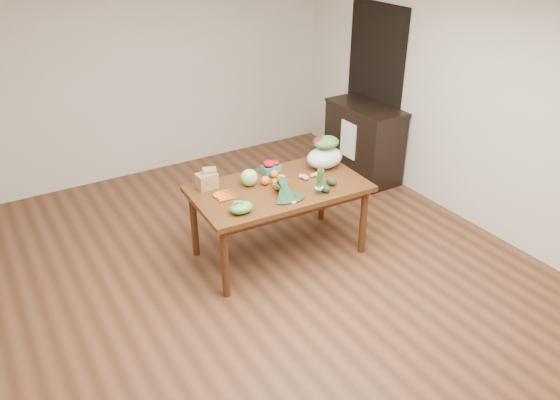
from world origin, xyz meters
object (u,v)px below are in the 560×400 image
paper_bag (207,179)px  kale_bunch (288,191)px  dining_table (279,220)px  mandarin_cluster (280,182)px  asparagus_bundle (319,182)px  salad_bag (325,154)px  cabinet (364,141)px  cabbage (249,178)px

paper_bag → kale_bunch: (0.53, -0.59, -0.01)m
dining_table → mandarin_cluster: bearing=-79.2°
asparagus_bundle → mandarin_cluster: bearing=130.2°
paper_bag → salad_bag: size_ratio=0.65×
dining_table → asparagus_bundle: (0.24, -0.32, 0.50)m
dining_table → paper_bag: bearing=153.5°
mandarin_cluster → kale_bunch: size_ratio=0.45×
mandarin_cluster → asparagus_bundle: size_ratio=0.72×
salad_bag → mandarin_cluster: bearing=-166.7°
cabinet → mandarin_cluster: size_ratio=5.67×
dining_table → paper_bag: paper_bag is taller
cabbage → mandarin_cluster: cabbage is taller
paper_bag → mandarin_cluster: 0.69m
paper_bag → asparagus_bundle: asparagus_bundle is taller
dining_table → cabinet: bearing=30.8°
cabinet → paper_bag: bearing=-165.0°
cabinet → cabbage: (-2.08, -0.82, 0.36)m
dining_table → asparagus_bundle: asparagus_bundle is taller
cabinet → mandarin_cluster: cabinet is taller
dining_table → kale_bunch: size_ratio=4.10×
cabinet → salad_bag: 1.56m
cabbage → kale_bunch: 0.46m
dining_table → asparagus_bundle: bearing=-50.9°
cabinet → mandarin_cluster: 2.12m
salad_bag → asparagus_bundle: bearing=-130.3°
mandarin_cluster → salad_bag: bearing=13.3°
mandarin_cluster → asparagus_bundle: 0.39m
dining_table → kale_bunch: 0.53m
salad_bag → cabbage: bearing=177.4°
cabinet → cabbage: bearing=-158.5°
dining_table → cabinet: (1.85, 0.98, 0.10)m
cabbage → salad_bag: (0.84, -0.04, 0.07)m
cabinet → kale_bunch: 2.31m
dining_table → cabinet: 2.10m
cabinet → mandarin_cluster: bearing=-151.6°
cabinet → asparagus_bundle: 2.11m
paper_bag → mandarin_cluster: bearing=-30.3°
mandarin_cluster → cabinet: bearing=28.4°
dining_table → salad_bag: (0.62, 0.13, 0.52)m
dining_table → mandarin_cluster: (0.00, -0.02, 0.42)m
cabbage → asparagus_bundle: asparagus_bundle is taller
dining_table → asparagus_bundle: 0.64m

